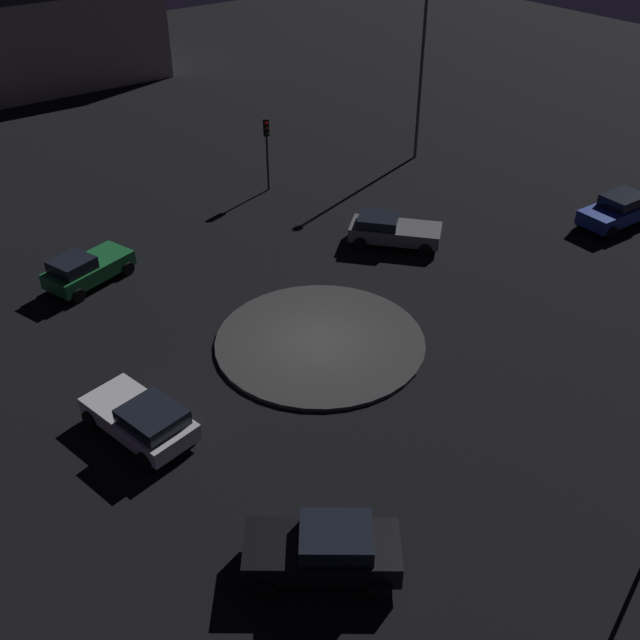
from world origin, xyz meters
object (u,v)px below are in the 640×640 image
at_px(car_black, 325,550).
at_px(traffic_light_northeast, 267,140).
at_px(car_white, 142,418).
at_px(car_blue, 619,210).
at_px(car_green, 86,269).
at_px(car_grey, 392,230).
at_px(streetlamp_northeast, 422,55).

relative_size(car_black, traffic_light_northeast, 1.10).
bearing_deg(car_black, traffic_light_northeast, -82.92).
height_order(car_white, traffic_light_northeast, traffic_light_northeast).
relative_size(car_blue, car_green, 1.03).
height_order(car_grey, car_black, car_black).
bearing_deg(car_grey, car_green, -152.48).
bearing_deg(car_black, car_white, -41.39).
relative_size(car_blue, car_black, 0.98).
distance_m(traffic_light_northeast, streetlamp_northeast, 10.20).
height_order(car_grey, streetlamp_northeast, streetlamp_northeast).
relative_size(car_grey, car_green, 1.06).
bearing_deg(car_white, car_green, -24.45).
distance_m(car_white, streetlamp_northeast, 27.27).
bearing_deg(car_blue, car_black, 19.63).
bearing_deg(car_black, car_green, -55.13).
bearing_deg(car_green, traffic_light_northeast, -1.41).
height_order(car_white, streetlamp_northeast, streetlamp_northeast).
xyz_separation_m(car_grey, car_green, (-13.01, 5.21, 0.03)).
bearing_deg(car_grey, streetlamp_northeast, 90.42).
bearing_deg(car_green, streetlamp_northeast, -12.14).
relative_size(car_grey, traffic_light_northeast, 1.11).
bearing_deg(car_green, car_grey, -39.55).
bearing_deg(car_blue, traffic_light_northeast, -48.35).
height_order(car_green, traffic_light_northeast, traffic_light_northeast).
bearing_deg(streetlamp_northeast, car_blue, -81.56).
bearing_deg(car_green, car_black, -110.28).
xyz_separation_m(car_green, streetlamp_northeast, (21.39, 2.10, 5.19)).
distance_m(car_white, car_black, 7.90).
bearing_deg(car_grey, car_black, -87.77).
xyz_separation_m(traffic_light_northeast, streetlamp_northeast, (9.62, -1.35, 3.12)).
bearing_deg(car_blue, car_grey, -25.07).
distance_m(car_grey, car_black, 18.86).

